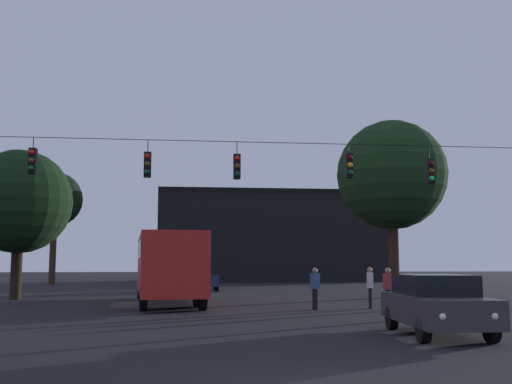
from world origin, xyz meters
The scene contains 12 objects.
ground_plane centered at (0.00, 24.50, 0.00)m, with size 168.00×168.00×0.00m, color black.
overhead_signal_span centered at (-0.02, 14.21, 4.18)m, with size 22.45×0.44×7.07m.
city_bus centered at (-3.00, 19.03, 1.87)m, with size 3.45×11.18×3.00m.
car_near_right centered at (4.12, 6.26, 0.80)m, with size 2.14×4.44×1.52m.
car_far_left centered at (-1.02, 31.51, 0.80)m, with size 1.82×4.35×1.52m.
pedestrian_crossing_left centered at (5.47, 13.96, 0.92)m, with size 0.31×0.40×1.63m.
pedestrian_crossing_center centered at (2.81, 14.75, 0.91)m, with size 0.34×0.42×1.62m.
pedestrian_crossing_right centered at (5.12, 15.13, 0.93)m, with size 0.32×0.41×1.64m.
corner_building centered at (6.25, 50.99, 4.32)m, with size 22.04×8.62×8.64m.
tree_left_silhouette centered at (-13.18, 43.70, 7.00)m, with size 4.56×4.56×9.35m.
tree_behind_building centered at (8.72, 22.58, 6.46)m, with size 5.85×5.85×9.41m.
tree_right_far centered at (-10.60, 23.10, 4.87)m, with size 5.25×5.25×7.52m.
Camera 1 is at (-2.18, -8.79, 1.84)m, focal length 42.91 mm.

